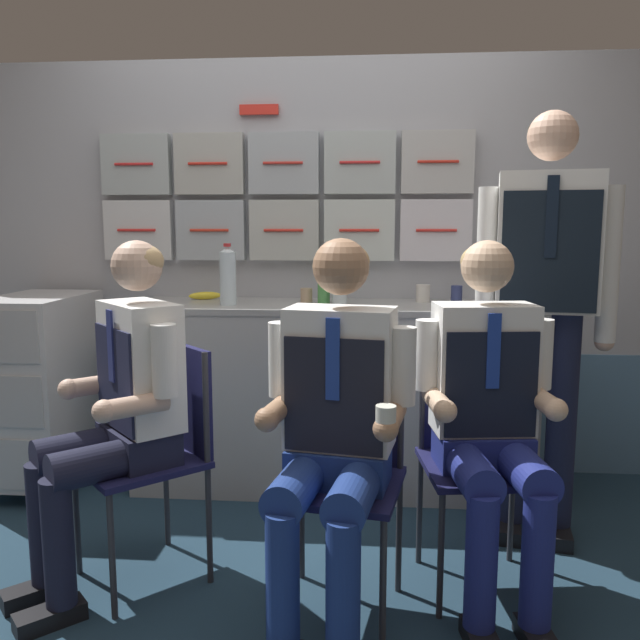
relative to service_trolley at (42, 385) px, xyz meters
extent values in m
cube|color=#1D3445|center=(1.29, -0.97, -0.53)|extent=(4.80, 4.80, 0.04)
cube|color=#ABAEB6|center=(1.29, 0.41, 0.56)|extent=(4.20, 0.06, 2.15)
cube|color=#547DA2|center=(1.29, 0.37, -0.19)|extent=(4.12, 0.01, 0.64)
cube|color=silver|center=(0.40, 0.35, 0.77)|extent=(0.36, 0.06, 0.31)
cylinder|color=red|center=(0.40, 0.31, 0.77)|extent=(0.20, 0.01, 0.01)
cube|color=#A8B1B8|center=(0.79, 0.35, 0.77)|extent=(0.36, 0.06, 0.31)
cylinder|color=red|center=(0.79, 0.31, 0.77)|extent=(0.20, 0.01, 0.01)
cube|color=#B7BCB7|center=(1.18, 0.35, 0.77)|extent=(0.36, 0.06, 0.31)
cylinder|color=red|center=(1.18, 0.31, 0.77)|extent=(0.20, 0.01, 0.01)
cube|color=silver|center=(1.57, 0.35, 0.77)|extent=(0.36, 0.06, 0.31)
cylinder|color=red|center=(1.57, 0.31, 0.77)|extent=(0.20, 0.01, 0.01)
cube|color=silver|center=(1.96, 0.35, 0.77)|extent=(0.36, 0.06, 0.31)
cylinder|color=red|center=(1.96, 0.31, 0.77)|extent=(0.20, 0.01, 0.01)
cube|color=#ACB6B6|center=(0.40, 0.35, 1.11)|extent=(0.36, 0.06, 0.31)
cylinder|color=red|center=(0.40, 0.31, 1.11)|extent=(0.20, 0.01, 0.01)
cube|color=#B3B4AD|center=(0.79, 0.35, 1.11)|extent=(0.36, 0.06, 0.31)
cylinder|color=red|center=(0.79, 0.31, 1.11)|extent=(0.20, 0.01, 0.01)
cube|color=#AAB3B9|center=(1.18, 0.35, 1.11)|extent=(0.36, 0.06, 0.31)
cylinder|color=red|center=(1.18, 0.31, 1.11)|extent=(0.20, 0.01, 0.01)
cube|color=#B4BFBE|center=(1.57, 0.35, 1.11)|extent=(0.36, 0.06, 0.31)
cylinder|color=red|center=(1.57, 0.31, 1.11)|extent=(0.20, 0.01, 0.01)
cube|color=#BBBCBB|center=(1.96, 0.35, 1.11)|extent=(0.36, 0.06, 0.31)
cylinder|color=red|center=(1.96, 0.31, 1.11)|extent=(0.20, 0.01, 0.01)
cube|color=red|center=(1.06, 0.36, 1.38)|extent=(0.20, 0.02, 0.05)
cube|color=#ABADAC|center=(1.45, 0.12, -0.07)|extent=(1.93, 0.52, 0.89)
cube|color=#9C9E9D|center=(1.45, 0.12, 0.39)|extent=(1.96, 0.53, 0.03)
sphere|color=black|center=(0.16, -0.27, -0.48)|extent=(0.07, 0.07, 0.07)
sphere|color=black|center=(-0.15, 0.28, -0.48)|extent=(0.07, 0.07, 0.07)
sphere|color=black|center=(0.16, 0.28, -0.48)|extent=(0.07, 0.07, 0.07)
cube|color=silver|center=(0.00, 0.00, 0.00)|extent=(0.40, 0.64, 0.89)
cube|color=#ADADAE|center=(0.00, -0.32, -0.29)|extent=(0.35, 0.01, 0.24)
cube|color=#ADADAE|center=(0.00, -0.32, 0.00)|extent=(0.35, 0.01, 0.24)
cube|color=#ADADAE|center=(0.00, -0.32, 0.30)|extent=(0.35, 0.01, 0.24)
cylinder|color=#28282D|center=(0.00, -0.30, 0.43)|extent=(0.32, 0.02, 0.02)
cylinder|color=#2D2D33|center=(0.56, -0.82, -0.29)|extent=(0.02, 0.02, 0.44)
cylinder|color=#2D2D33|center=(0.80, -1.09, -0.29)|extent=(0.02, 0.02, 0.44)
cylinder|color=#2D2D33|center=(0.82, -0.58, -0.29)|extent=(0.02, 0.02, 0.44)
cylinder|color=#2D2D33|center=(1.06, -0.84, -0.29)|extent=(0.02, 0.02, 0.44)
cube|color=#16173E|center=(0.81, -0.83, -0.06)|extent=(0.57, 0.57, 0.02)
cube|color=#16173E|center=(0.95, -0.70, 0.15)|extent=(0.27, 0.29, 0.40)
cylinder|color=#2D2D33|center=(0.82, -0.58, 0.15)|extent=(0.02, 0.02, 0.40)
cylinder|color=#2D2D33|center=(1.06, -0.84, 0.15)|extent=(0.02, 0.02, 0.40)
cube|color=black|center=(0.49, -1.01, -0.48)|extent=(0.22, 0.22, 0.06)
cube|color=black|center=(0.61, -1.14, -0.48)|extent=(0.22, 0.22, 0.06)
cylinder|color=black|center=(0.52, -0.99, -0.24)|extent=(0.10, 0.10, 0.43)
cylinder|color=black|center=(0.63, -1.12, -0.24)|extent=(0.10, 0.10, 0.43)
cylinder|color=black|center=(0.63, -0.88, 0.00)|extent=(0.35, 0.34, 0.13)
cylinder|color=black|center=(0.75, -1.01, 0.00)|extent=(0.35, 0.34, 0.13)
cube|color=black|center=(0.81, -0.83, 0.01)|extent=(0.36, 0.37, 0.12)
cube|color=white|center=(0.82, -0.82, 0.29)|extent=(0.37, 0.38, 0.45)
cube|color=#1B1E38|center=(0.75, -0.89, 0.26)|extent=(0.22, 0.24, 0.36)
cube|color=navy|center=(0.75, -0.89, 0.38)|extent=(0.04, 0.04, 0.25)
cylinder|color=white|center=(0.69, -0.67, 0.34)|extent=(0.08, 0.08, 0.24)
cylinder|color=#D7AE95|center=(0.63, -0.76, 0.20)|extent=(0.21, 0.20, 0.07)
sphere|color=#D7AE95|center=(0.55, -0.83, 0.20)|extent=(0.08, 0.08, 0.08)
cylinder|color=white|center=(0.96, -0.96, 0.34)|extent=(0.08, 0.08, 0.24)
cylinder|color=#D7AE95|center=(0.87, -1.02, 0.20)|extent=(0.21, 0.20, 0.07)
sphere|color=#D7AE95|center=(0.80, -1.09, 0.20)|extent=(0.08, 0.08, 0.08)
sphere|color=#D7AE95|center=(0.82, -0.82, 0.65)|extent=(0.18, 0.18, 0.18)
ellipsoid|color=tan|center=(0.83, -0.81, 0.67)|extent=(0.24, 0.24, 0.12)
cylinder|color=#2D2D33|center=(1.34, -1.14, -0.29)|extent=(0.02, 0.02, 0.44)
cylinder|color=#2D2D33|center=(1.69, -1.20, -0.29)|extent=(0.02, 0.02, 0.44)
cylinder|color=#2D2D33|center=(1.40, -0.78, -0.29)|extent=(0.02, 0.02, 0.44)
cylinder|color=#2D2D33|center=(1.75, -0.84, -0.29)|extent=(0.02, 0.02, 0.44)
cube|color=#16173E|center=(1.54, -0.99, -0.06)|extent=(0.46, 0.46, 0.02)
cube|color=#16173E|center=(1.58, -0.80, 0.15)|extent=(0.37, 0.09, 0.40)
cylinder|color=#2D2D33|center=(1.40, -0.78, 0.15)|extent=(0.02, 0.02, 0.40)
cylinder|color=#2D2D33|center=(1.75, -0.84, 0.15)|extent=(0.02, 0.02, 0.40)
cylinder|color=navy|center=(1.40, -1.30, -0.24)|extent=(0.10, 0.10, 0.43)
cylinder|color=navy|center=(1.58, -1.33, -0.24)|extent=(0.10, 0.10, 0.43)
cylinder|color=navy|center=(1.43, -1.13, 0.00)|extent=(0.19, 0.38, 0.13)
cylinder|color=navy|center=(1.60, -1.17, 0.00)|extent=(0.19, 0.38, 0.13)
cube|color=navy|center=(1.54, -0.99, 0.01)|extent=(0.35, 0.25, 0.12)
cube|color=white|center=(1.55, -0.97, 0.30)|extent=(0.37, 0.25, 0.46)
cube|color=black|center=(1.53, -1.07, 0.26)|extent=(0.31, 0.07, 0.37)
cube|color=navy|center=(1.53, -1.08, 0.38)|extent=(0.04, 0.02, 0.26)
cylinder|color=white|center=(1.35, -0.93, 0.35)|extent=(0.08, 0.08, 0.25)
cylinder|color=#A47959|center=(1.35, -1.04, 0.20)|extent=(0.11, 0.24, 0.07)
sphere|color=#A47959|center=(1.33, -1.14, 0.20)|extent=(0.08, 0.08, 0.08)
cylinder|color=white|center=(1.75, -1.00, 0.35)|extent=(0.08, 0.08, 0.25)
cylinder|color=#A47959|center=(1.71, -1.10, 0.20)|extent=(0.11, 0.24, 0.07)
sphere|color=#A47959|center=(1.69, -1.20, 0.20)|extent=(0.08, 0.08, 0.08)
cylinder|color=silver|center=(1.69, -1.20, 0.24)|extent=(0.06, 0.06, 0.06)
sphere|color=#A47959|center=(1.55, -0.97, 0.66)|extent=(0.18, 0.18, 0.18)
ellipsoid|color=tan|center=(1.55, -0.96, 0.68)|extent=(0.20, 0.19, 0.13)
cylinder|color=#2D2D33|center=(1.88, -0.99, -0.29)|extent=(0.02, 0.02, 0.44)
cylinder|color=#2D2D33|center=(2.24, -0.95, -0.29)|extent=(0.02, 0.02, 0.44)
cylinder|color=#2D2D33|center=(1.84, -0.64, -0.29)|extent=(0.02, 0.02, 0.44)
cylinder|color=#2D2D33|center=(2.20, -0.59, -0.29)|extent=(0.02, 0.02, 0.44)
cube|color=#16173E|center=(2.04, -0.79, -0.06)|extent=(0.45, 0.45, 0.02)
cube|color=#16173E|center=(2.02, -0.60, 0.15)|extent=(0.37, 0.07, 0.40)
cylinder|color=#2D2D33|center=(1.84, -0.64, 0.15)|extent=(0.02, 0.02, 0.40)
cylinder|color=#2D2D33|center=(2.20, -0.59, 0.15)|extent=(0.02, 0.02, 0.40)
cylinder|color=navy|center=(1.99, -1.12, -0.24)|extent=(0.10, 0.10, 0.43)
cylinder|color=navy|center=(2.17, -1.10, -0.24)|extent=(0.10, 0.10, 0.43)
cylinder|color=navy|center=(1.97, -0.96, 0.00)|extent=(0.17, 0.37, 0.13)
cylinder|color=navy|center=(2.15, -0.94, 0.00)|extent=(0.17, 0.37, 0.13)
cube|color=navy|center=(2.04, -0.79, 0.01)|extent=(0.34, 0.24, 0.12)
cube|color=white|center=(2.04, -0.77, 0.30)|extent=(0.36, 0.23, 0.45)
cube|color=black|center=(2.05, -0.87, 0.26)|extent=(0.31, 0.05, 0.36)
cube|color=navy|center=(2.05, -0.88, 0.38)|extent=(0.04, 0.01, 0.25)
cylinder|color=white|center=(1.84, -0.80, 0.34)|extent=(0.08, 0.08, 0.24)
cylinder|color=beige|center=(1.87, -0.89, 0.20)|extent=(0.10, 0.23, 0.07)
sphere|color=beige|center=(1.88, -1.00, 0.20)|extent=(0.08, 0.08, 0.08)
cylinder|color=white|center=(2.23, -0.75, 0.34)|extent=(0.08, 0.08, 0.24)
cylinder|color=beige|center=(2.23, -0.85, 0.20)|extent=(0.10, 0.23, 0.07)
sphere|color=beige|center=(2.24, -0.95, 0.20)|extent=(0.08, 0.08, 0.08)
sphere|color=beige|center=(2.04, -0.77, 0.65)|extent=(0.18, 0.18, 0.18)
ellipsoid|color=tan|center=(2.04, -0.76, 0.67)|extent=(0.19, 0.18, 0.13)
cube|color=black|center=(2.24, -0.37, -0.48)|extent=(0.13, 0.25, 0.06)
cube|color=black|center=(2.43, -0.40, -0.48)|extent=(0.13, 0.25, 0.06)
cylinder|color=#171C35|center=(2.25, -0.34, 0.00)|extent=(0.12, 0.12, 0.90)
cylinder|color=#171C35|center=(2.43, -0.37, 0.00)|extent=(0.12, 0.12, 0.90)
cube|color=white|center=(2.34, -0.36, 0.72)|extent=(0.42, 0.29, 0.55)
cube|color=black|center=(2.32, -0.47, 0.69)|extent=(0.35, 0.07, 0.46)
cube|color=black|center=(2.32, -0.48, 0.82)|extent=(0.04, 0.02, 0.31)
cylinder|color=white|center=(2.11, -0.32, 0.64)|extent=(0.08, 0.08, 0.61)
sphere|color=#DDAE91|center=(2.11, -0.32, 0.33)|extent=(0.08, 0.08, 0.08)
cylinder|color=white|center=(2.57, -0.40, 0.64)|extent=(0.08, 0.08, 0.61)
sphere|color=#DDAE91|center=(2.57, -0.40, 0.33)|extent=(0.08, 0.08, 0.08)
sphere|color=#DDAE91|center=(2.34, -0.36, 1.14)|extent=(0.19, 0.19, 0.19)
ellipsoid|color=black|center=(2.34, -0.34, 1.15)|extent=(0.22, 0.20, 0.14)
cylinder|color=#4FA050|center=(1.41, 0.13, 0.50)|extent=(0.06, 0.06, 0.19)
cone|color=#4FA050|center=(1.41, 0.13, 0.61)|extent=(0.06, 0.06, 0.02)
cylinder|color=red|center=(1.41, 0.13, 0.63)|extent=(0.03, 0.03, 0.02)
cylinder|color=silver|center=(0.95, 0.03, 0.54)|extent=(0.08, 0.08, 0.25)
cone|color=silver|center=(0.95, 0.03, 0.68)|extent=(0.08, 0.08, 0.02)
cylinder|color=red|center=(0.95, 0.03, 0.70)|extent=(0.04, 0.04, 0.02)
cylinder|color=silver|center=(1.49, 0.09, 0.51)|extent=(0.07, 0.07, 0.20)
cone|color=silver|center=(1.49, 0.09, 0.62)|extent=(0.07, 0.07, 0.02)
cylinder|color=red|center=(1.49, 0.09, 0.64)|extent=(0.03, 0.03, 0.02)
cylinder|color=tan|center=(1.32, 0.18, 0.44)|extent=(0.06, 0.06, 0.07)
cylinder|color=#382114|center=(1.32, 0.18, 0.47)|extent=(0.05, 0.05, 0.01)
cylinder|color=silver|center=(1.90, 0.23, 0.45)|extent=(0.07, 0.07, 0.09)
cylinder|color=#382114|center=(1.90, 0.23, 0.49)|extent=(0.06, 0.06, 0.01)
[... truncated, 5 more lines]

